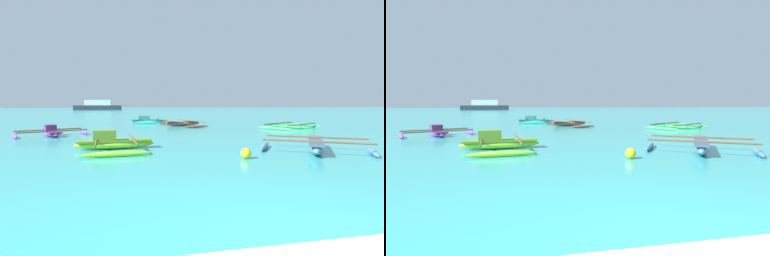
{
  "view_description": "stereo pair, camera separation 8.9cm",
  "coord_description": "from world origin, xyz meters",
  "views": [
    {
      "loc": [
        -2.03,
        -2.22,
        1.85
      ],
      "look_at": [
        1.93,
        16.45,
        0.25
      ],
      "focal_mm": 28.0,
      "sensor_mm": 36.0,
      "label": 1
    },
    {
      "loc": [
        -1.94,
        -2.24,
        1.85
      ],
      "look_at": [
        1.93,
        16.45,
        0.25
      ],
      "focal_mm": 28.0,
      "sensor_mm": 36.0,
      "label": 2
    }
  ],
  "objects": [
    {
      "name": "moored_boat_1",
      "position": [
        -6.3,
        15.78,
        0.21
      ],
      "size": [
        4.09,
        2.97,
        0.62
      ],
      "rotation": [
        0.0,
        0.0,
        -1.15
      ],
      "color": "purple",
      "rests_on": "ground_plane"
    },
    {
      "name": "mooring_buoy_0",
      "position": [
        1.78,
        7.05,
        0.18
      ],
      "size": [
        0.35,
        0.35,
        0.35
      ],
      "color": "yellow",
      "rests_on": "ground_plane"
    },
    {
      "name": "distant_ferry",
      "position": [
        -9.88,
        79.87,
        1.08
      ],
      "size": [
        12.02,
        2.64,
        2.64
      ],
      "color": "#2D333D",
      "rests_on": "ground_plane"
    },
    {
      "name": "moored_boat_5",
      "position": [
        4.92,
        7.84,
        0.24
      ],
      "size": [
        4.44,
        3.83,
        0.51
      ],
      "rotation": [
        0.0,
        0.0,
        1.0
      ],
      "color": "#537BA7",
      "rests_on": "ground_plane"
    },
    {
      "name": "moored_boat_4",
      "position": [
        2.24,
        21.58,
        0.2
      ],
      "size": [
        3.42,
        4.94,
        0.43
      ],
      "rotation": [
        0.0,
        0.0,
        0.32
      ],
      "color": "#985647",
      "rests_on": "ground_plane"
    },
    {
      "name": "moored_boat_2",
      "position": [
        -2.65,
        10.17,
        0.25
      ],
      "size": [
        3.2,
        4.18,
        0.77
      ],
      "rotation": [
        0.0,
        0.0,
        0.08
      ],
      "color": "#A2EA33",
      "rests_on": "ground_plane"
    },
    {
      "name": "moored_boat_3",
      "position": [
        -0.23,
        26.36,
        0.21
      ],
      "size": [
        3.57,
        4.27,
        0.62
      ],
      "rotation": [
        0.0,
        0.0,
        -0.16
      ],
      "color": "#34BFA9",
      "rests_on": "ground_plane"
    },
    {
      "name": "moored_boat_0",
      "position": [
        9.58,
        17.75,
        0.16
      ],
      "size": [
        4.97,
        4.44,
        0.35
      ],
      "rotation": [
        0.0,
        0.0,
        -1.03
      ],
      "color": "#44C260",
      "rests_on": "ground_plane"
    }
  ]
}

